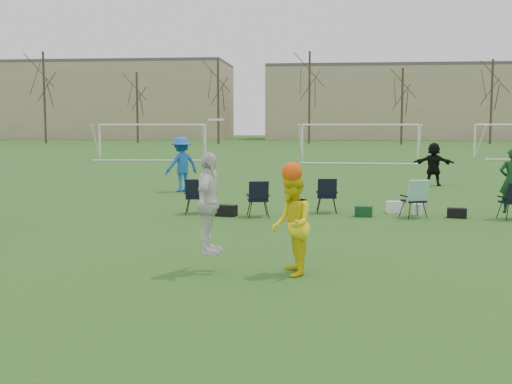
# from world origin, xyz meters

# --- Properties ---
(ground) EXTENTS (260.00, 260.00, 0.00)m
(ground) POSITION_xyz_m (0.00, 0.00, 0.00)
(ground) COLOR #27581B
(ground) RESTS_ON ground
(fielder_blue) EXTENTS (1.44, 1.41, 1.99)m
(fielder_blue) POSITION_xyz_m (-3.44, 13.55, 0.99)
(fielder_blue) COLOR blue
(fielder_blue) RESTS_ON ground
(fielder_black) EXTENTS (1.66, 0.74, 1.73)m
(fielder_black) POSITION_xyz_m (6.07, 16.82, 0.86)
(fielder_black) COLOR black
(fielder_black) RESTS_ON ground
(center_contest) EXTENTS (1.99, 1.01, 2.55)m
(center_contest) POSITION_xyz_m (0.54, 1.04, 0.99)
(center_contest) COLOR white
(center_contest) RESTS_ON ground
(sideline_setup) EXTENTS (9.03, 1.87, 1.84)m
(sideline_setup) POSITION_xyz_m (2.91, 7.90, 0.54)
(sideline_setup) COLOR #103B19
(sideline_setup) RESTS_ON ground
(goal_left) EXTENTS (7.39, 0.76, 2.46)m
(goal_left) POSITION_xyz_m (-10.00, 34.00, 1.92)
(goal_left) COLOR white
(goal_left) RESTS_ON ground
(goal_mid) EXTENTS (7.40, 0.63, 2.46)m
(goal_mid) POSITION_xyz_m (4.00, 32.00, 1.92)
(goal_mid) COLOR white
(goal_mid) RESTS_ON ground
(tree_line) EXTENTS (110.28, 3.28, 11.40)m
(tree_line) POSITION_xyz_m (0.24, 69.85, 5.09)
(tree_line) COLOR #382B21
(tree_line) RESTS_ON ground
(building_row) EXTENTS (126.00, 16.00, 13.00)m
(building_row) POSITION_xyz_m (6.73, 96.00, 5.99)
(building_row) COLOR tan
(building_row) RESTS_ON ground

